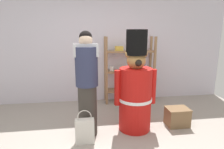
% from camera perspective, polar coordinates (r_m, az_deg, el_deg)
% --- Properties ---
extents(back_wall, '(6.40, 0.12, 2.60)m').
position_cam_1_polar(back_wall, '(4.58, -4.43, 8.01)').
color(back_wall, silver).
rests_on(back_wall, ground_plane).
extents(merchandise_shelf, '(1.19, 0.35, 1.58)m').
position_cam_1_polar(merchandise_shelf, '(4.54, 5.31, 1.68)').
color(merchandise_shelf, '#93704C').
rests_on(merchandise_shelf, ground_plane).
extents(teddy_bear_guard, '(0.73, 0.57, 1.71)m').
position_cam_1_polar(teddy_bear_guard, '(3.22, 7.12, -4.72)').
color(teddy_bear_guard, red).
rests_on(teddy_bear_guard, ground_plane).
extents(person_shopper, '(0.37, 0.35, 1.69)m').
position_cam_1_polar(person_shopper, '(3.00, -7.63, -2.76)').
color(person_shopper, '#38332D').
rests_on(person_shopper, ground_plane).
extents(shopping_bag, '(0.29, 0.11, 0.54)m').
position_cam_1_polar(shopping_bag, '(3.00, -8.27, -16.55)').
color(shopping_bag, silver).
rests_on(shopping_bag, ground_plane).
extents(display_crate, '(0.40, 0.31, 0.33)m').
position_cam_1_polar(display_crate, '(3.69, 19.24, -12.05)').
color(display_crate, brown).
rests_on(display_crate, ground_plane).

